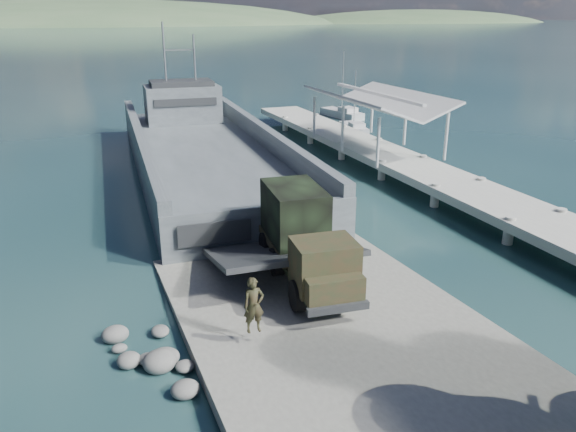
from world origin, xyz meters
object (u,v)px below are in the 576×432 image
(military_truck, at_px, (303,237))
(soldier, at_px, (254,316))
(landing_craft, at_px, (205,160))
(pier, at_px, (382,146))
(sailboat_near, at_px, (354,128))
(sailboat_far, at_px, (343,114))

(military_truck, height_order, soldier, military_truck)
(landing_craft, bearing_deg, pier, -12.41)
(military_truck, height_order, sailboat_near, sailboat_near)
(soldier, height_order, sailboat_far, sailboat_far)
(landing_craft, relative_size, military_truck, 4.87)
(pier, height_order, sailboat_far, sailboat_far)
(pier, bearing_deg, military_truck, -129.45)
(sailboat_near, relative_size, sailboat_far, 0.82)
(sailboat_near, xyz_separation_m, sailboat_far, (2.45, 7.30, 0.07))
(landing_craft, relative_size, sailboat_far, 5.20)
(landing_craft, bearing_deg, soldier, -96.05)
(pier, bearing_deg, sailboat_near, 70.94)
(pier, relative_size, sailboat_far, 6.25)
(sailboat_near, height_order, sailboat_far, sailboat_far)
(military_truck, xyz_separation_m, soldier, (-3.35, -3.89, -0.76))
(military_truck, distance_m, sailboat_far, 40.03)
(sailboat_near, bearing_deg, sailboat_far, 79.45)
(pier, height_order, landing_craft, landing_craft)
(military_truck, bearing_deg, landing_craft, 94.30)
(pier, xyz_separation_m, military_truck, (-12.63, -15.34, 0.59))
(military_truck, distance_m, sailboat_near, 32.50)
(military_truck, bearing_deg, soldier, -125.06)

